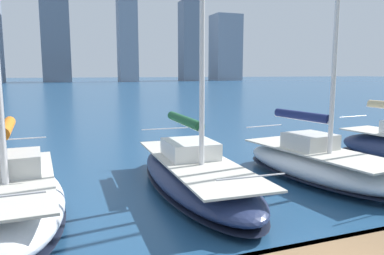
{
  "coord_description": "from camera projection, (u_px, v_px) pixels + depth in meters",
  "views": [
    {
      "loc": [
        4.28,
        4.3,
        3.9
      ],
      "look_at": [
        0.18,
        -6.45,
        2.2
      ],
      "focal_mm": 35.0,
      "sensor_mm": 36.0,
      "label": 1
    }
  ],
  "objects": [
    {
      "name": "sailboat_orange",
      "position": [
        9.0,
        198.0,
        9.54
      ],
      "size": [
        2.88,
        6.93,
        11.67
      ],
      "color": "white",
      "rests_on": "ground"
    },
    {
      "name": "sailboat_forest",
      "position": [
        194.0,
        173.0,
        12.36
      ],
      "size": [
        2.99,
        8.68,
        10.07
      ],
      "color": "navy",
      "rests_on": "ground"
    },
    {
      "name": "city_skyline",
      "position": [
        54.0,
        31.0,
        150.08
      ],
      "size": [
        172.12,
        25.43,
        50.57
      ],
      "color": "gray",
      "rests_on": "ground"
    },
    {
      "name": "sailboat_navy",
      "position": [
        317.0,
        162.0,
        13.59
      ],
      "size": [
        3.36,
        7.2,
        11.03
      ],
      "color": "silver",
      "rests_on": "ground"
    }
  ]
}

